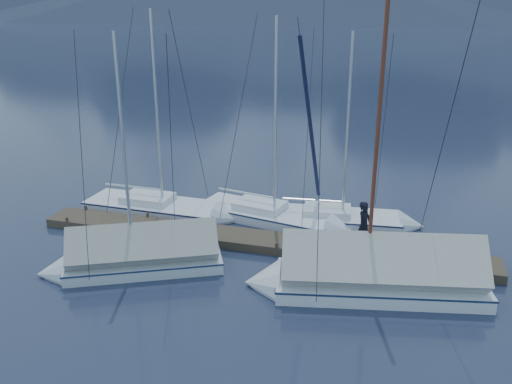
{
  "coord_description": "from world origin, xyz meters",
  "views": [
    {
      "loc": [
        5.33,
        -16.52,
        9.11
      ],
      "look_at": [
        0.0,
        2.0,
        2.2
      ],
      "focal_mm": 38.0,
      "sensor_mm": 36.0,
      "label": 1
    }
  ],
  "objects_px": {
    "sailboat_covered_near": "(361,276)",
    "sailboat_covered_far": "(129,259)",
    "sailboat_open_mid": "(285,219)",
    "person": "(364,225)",
    "sailboat_open_right": "(353,221)",
    "sailboat_open_left": "(173,210)"
  },
  "relations": [
    {
      "from": "sailboat_open_mid",
      "to": "person",
      "type": "distance_m",
      "value": 4.33
    },
    {
      "from": "sailboat_covered_near",
      "to": "sailboat_covered_far",
      "type": "relative_size",
      "value": 1.14
    },
    {
      "from": "sailboat_open_right",
      "to": "sailboat_covered_far",
      "type": "xyz_separation_m",
      "value": [
        -7.15,
        -6.34,
        0.29
      ]
    },
    {
      "from": "sailboat_open_mid",
      "to": "sailboat_open_left",
      "type": "bearing_deg",
      "value": -175.75
    },
    {
      "from": "sailboat_open_left",
      "to": "sailboat_covered_far",
      "type": "bearing_deg",
      "value": -82.26
    },
    {
      "from": "sailboat_covered_far",
      "to": "sailboat_covered_near",
      "type": "bearing_deg",
      "value": 5.84
    },
    {
      "from": "sailboat_open_right",
      "to": "sailboat_covered_far",
      "type": "relative_size",
      "value": 0.97
    },
    {
      "from": "sailboat_open_right",
      "to": "person",
      "type": "relative_size",
      "value": 4.78
    },
    {
      "from": "sailboat_covered_near",
      "to": "sailboat_covered_far",
      "type": "height_order",
      "value": "sailboat_covered_near"
    },
    {
      "from": "sailboat_covered_near",
      "to": "sailboat_open_mid",
      "type": "bearing_deg",
      "value": 127.48
    },
    {
      "from": "sailboat_open_mid",
      "to": "person",
      "type": "relative_size",
      "value": 5.12
    },
    {
      "from": "sailboat_open_mid",
      "to": "sailboat_open_right",
      "type": "xyz_separation_m",
      "value": [
        2.84,
        0.67,
        -0.01
      ]
    },
    {
      "from": "sailboat_open_right",
      "to": "sailboat_covered_near",
      "type": "relative_size",
      "value": 0.86
    },
    {
      "from": "sailboat_open_right",
      "to": "sailboat_covered_near",
      "type": "xyz_separation_m",
      "value": [
        0.87,
        -5.52,
        0.36
      ]
    },
    {
      "from": "sailboat_covered_far",
      "to": "person",
      "type": "height_order",
      "value": "sailboat_covered_far"
    },
    {
      "from": "sailboat_open_mid",
      "to": "sailboat_open_right",
      "type": "height_order",
      "value": "sailboat_open_mid"
    },
    {
      "from": "sailboat_open_left",
      "to": "sailboat_covered_far",
      "type": "distance_m",
      "value": 5.35
    },
    {
      "from": "sailboat_open_mid",
      "to": "person",
      "type": "height_order",
      "value": "sailboat_open_mid"
    },
    {
      "from": "sailboat_open_left",
      "to": "sailboat_open_mid",
      "type": "relative_size",
      "value": 1.03
    },
    {
      "from": "sailboat_open_right",
      "to": "person",
      "type": "height_order",
      "value": "sailboat_open_right"
    },
    {
      "from": "sailboat_covered_far",
      "to": "person",
      "type": "relative_size",
      "value": 4.92
    },
    {
      "from": "sailboat_open_left",
      "to": "sailboat_open_mid",
      "type": "xyz_separation_m",
      "value": [
        5.03,
        0.37,
        -0.0
      ]
    }
  ]
}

